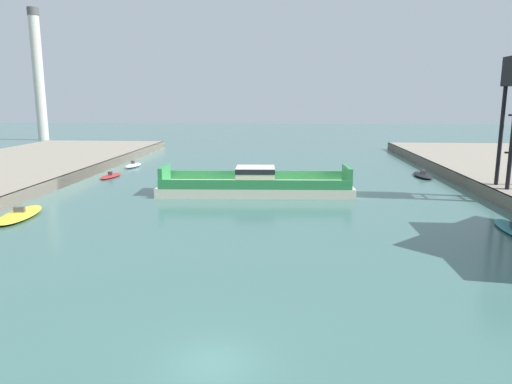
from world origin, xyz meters
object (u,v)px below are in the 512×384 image
(moored_boat_mid_left, at_px, (111,176))
(moored_boat_far_right, at_px, (133,165))
(chain_ferry, at_px, (255,185))
(moored_boat_near_right, at_px, (20,214))
(smokestack_distant_b, at_px, (38,71))
(moored_boat_near_left, at_px, (423,175))

(moored_boat_mid_left, distance_m, moored_boat_far_right, 10.38)
(chain_ferry, bearing_deg, moored_boat_mid_left, 154.56)
(moored_boat_near_right, distance_m, moored_boat_far_right, 34.09)
(smokestack_distant_b, bearing_deg, moored_boat_near_right, -63.66)
(moored_boat_near_right, bearing_deg, smokestack_distant_b, 116.34)
(chain_ferry, relative_size, moored_boat_near_right, 2.82)
(smokestack_distant_b, bearing_deg, moored_boat_near_left, -33.08)
(moored_boat_far_right, height_order, smokestack_distant_b, smokestack_distant_b)
(moored_boat_near_left, height_order, moored_boat_far_right, moored_boat_far_right)
(moored_boat_mid_left, height_order, smokestack_distant_b, smokestack_distant_b)
(chain_ferry, height_order, moored_boat_near_right, chain_ferry)
(moored_boat_mid_left, bearing_deg, moored_boat_far_right, 90.36)
(moored_boat_near_right, xyz_separation_m, moored_boat_mid_left, (0.01, 23.71, -0.08))
(moored_boat_near_right, distance_m, smokestack_distant_b, 95.27)
(moored_boat_near_right, bearing_deg, moored_boat_near_left, 30.95)
(chain_ferry, distance_m, smokestack_distant_b, 96.33)
(moored_boat_far_right, distance_m, smokestack_distant_b, 67.21)
(smokestack_distant_b, bearing_deg, moored_boat_mid_left, -55.38)
(chain_ferry, distance_m, moored_boat_near_right, 25.58)
(chain_ferry, xyz_separation_m, smokestack_distant_b, (-63.31, 70.50, 17.34))
(moored_boat_near_left, bearing_deg, smokestack_distant_b, 146.92)
(moored_boat_near_left, height_order, smokestack_distant_b, smokestack_distant_b)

